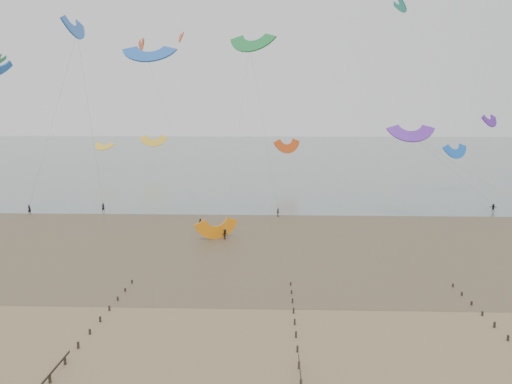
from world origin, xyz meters
TOP-DOWN VIEW (x-y plane):
  - ground at (0.00, 0.00)m, footprint 500.00×500.00m
  - sea_and_shore at (-4.08, 34.40)m, footprint 500.00×665.00m
  - kitesurfer_lead at (-44.28, 49.65)m, footprint 0.73×0.54m
  - kitesurfers at (32.30, 46.21)m, footprint 109.36×24.18m
  - grounded_kite at (-6.63, 32.48)m, footprint 7.38×6.88m
  - kites_airborne at (-16.24, 89.21)m, footprint 236.48×117.11m

SIDE VIEW (x-z plane):
  - ground at x=0.00m, z-range 0.00..0.00m
  - grounded_kite at x=-6.63m, z-range -1.62..1.62m
  - sea_and_shore at x=-4.08m, z-range -0.01..0.02m
  - kitesurfers at x=32.30m, z-range -0.09..1.79m
  - kitesurfer_lead at x=-44.28m, z-range 0.00..1.83m
  - kites_airborne at x=-16.24m, z-range 1.30..44.14m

